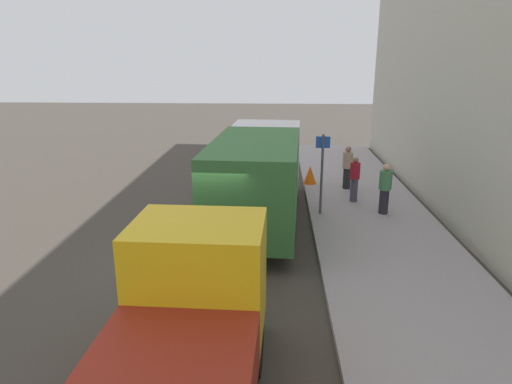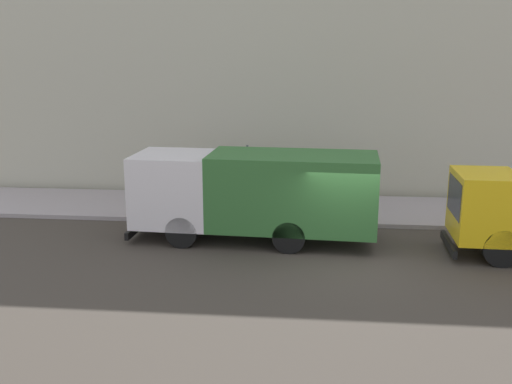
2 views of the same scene
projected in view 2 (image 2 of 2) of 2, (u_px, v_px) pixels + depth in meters
The scene contains 9 objects.
ground at pixel (348, 258), 17.20m from camera, with size 80.00×80.00×0.00m, color #3F3831.
sidewalk at pixel (341, 210), 21.96m from camera, with size 3.89×30.00×0.15m, color #A0979A.
building_facade at pixel (343, 64), 23.07m from camera, with size 0.50×30.00×10.58m, color #B7B5A0.
large_utility_truck at pixel (254, 191), 18.42m from camera, with size 2.76×7.74×2.79m.
pedestrian_walking at pixel (215, 185), 21.83m from camera, with size 0.46×0.46×1.58m.
pedestrian_standing at pixel (250, 181), 22.45m from camera, with size 0.55×0.55×1.64m.
pedestrian_third at pixel (172, 184), 21.97m from camera, with size 0.49×0.49×1.63m.
traffic_cone_orange at pixel (146, 206), 20.84m from camera, with size 0.51×0.51×0.72m, color orange.
street_sign_post at pixel (247, 175), 20.32m from camera, with size 0.44×0.08×2.56m.
Camera 2 is at (-16.42, 1.10, 6.00)m, focal length 41.64 mm.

